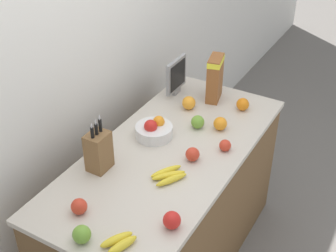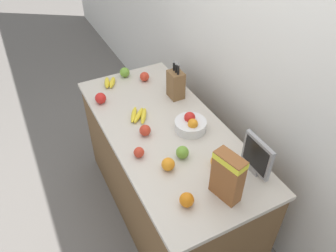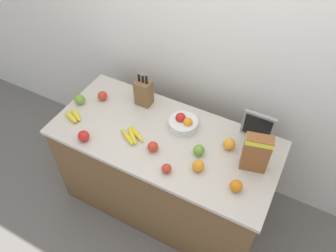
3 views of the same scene
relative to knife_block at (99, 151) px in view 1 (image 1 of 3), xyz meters
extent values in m
cube|color=silver|center=(0.31, 0.36, 0.30)|extent=(9.00, 0.06, 2.60)
cube|color=brown|center=(0.31, -0.24, -0.57)|extent=(1.65, 0.74, 0.86)
cube|color=beige|center=(0.31, -0.24, -0.13)|extent=(1.68, 0.77, 0.03)
cube|color=brown|center=(0.00, 0.00, 0.00)|extent=(0.12, 0.10, 0.21)
cylinder|color=black|center=(-0.03, 0.00, 0.13)|extent=(0.02, 0.02, 0.06)
cube|color=silver|center=(-0.03, 0.00, 0.17)|extent=(0.01, 0.00, 0.02)
cylinder|color=black|center=(0.00, 0.00, 0.13)|extent=(0.02, 0.02, 0.06)
cube|color=silver|center=(0.00, 0.00, 0.18)|extent=(0.01, 0.00, 0.03)
cylinder|color=black|center=(0.03, 0.00, 0.14)|extent=(0.02, 0.02, 0.07)
cube|color=silver|center=(0.03, 0.00, 0.19)|extent=(0.01, 0.00, 0.02)
cube|color=gray|center=(0.90, 0.04, -0.10)|extent=(0.08, 0.03, 0.03)
cube|color=gray|center=(0.90, 0.04, 0.03)|extent=(0.22, 0.02, 0.22)
cube|color=black|center=(0.90, 0.03, 0.03)|extent=(0.19, 0.00, 0.18)
cube|color=brown|center=(0.96, -0.21, 0.04)|extent=(0.18, 0.12, 0.30)
cube|color=yellow|center=(0.96, -0.21, 0.16)|extent=(0.19, 0.12, 0.04)
cylinder|color=silver|center=(0.39, -0.10, -0.08)|extent=(0.22, 0.22, 0.07)
sphere|color=orange|center=(0.43, -0.10, -0.03)|extent=(0.07, 0.07, 0.07)
sphere|color=red|center=(0.37, -0.09, -0.03)|extent=(0.08, 0.08, 0.08)
ellipsoid|color=yellow|center=(0.09, -0.38, -0.09)|extent=(0.17, 0.12, 0.03)
ellipsoid|color=yellow|center=(0.11, -0.36, -0.09)|extent=(0.16, 0.14, 0.03)
ellipsoid|color=yellow|center=(0.13, -0.33, -0.09)|extent=(0.17, 0.12, 0.03)
ellipsoid|color=yellow|center=(-0.38, -0.38, -0.09)|extent=(0.15, 0.11, 0.04)
ellipsoid|color=yellow|center=(-0.40, -0.42, -0.09)|extent=(0.16, 0.09, 0.04)
sphere|color=red|center=(0.30, -0.39, -0.07)|extent=(0.08, 0.08, 0.08)
sphere|color=red|center=(-0.18, -0.54, -0.07)|extent=(0.08, 0.08, 0.08)
sphere|color=#6B9E33|center=(0.60, -0.27, -0.07)|extent=(0.08, 0.08, 0.08)
sphere|color=#6B9E33|center=(-0.45, -0.24, -0.07)|extent=(0.08, 0.08, 0.08)
sphere|color=red|center=(-0.32, -0.12, -0.07)|extent=(0.08, 0.08, 0.08)
sphere|color=red|center=(0.47, -0.51, -0.08)|extent=(0.07, 0.07, 0.07)
sphere|color=orange|center=(0.76, -0.12, -0.07)|extent=(0.09, 0.09, 0.09)
sphere|color=orange|center=(0.92, -0.42, -0.07)|extent=(0.08, 0.08, 0.08)
sphere|color=orange|center=(0.65, -0.40, -0.07)|extent=(0.08, 0.08, 0.08)
camera|label=1|loc=(-1.50, -1.28, 1.44)|focal=50.00mm
camera|label=2|loc=(1.83, -1.00, 1.34)|focal=35.00mm
camera|label=3|loc=(1.07, -1.62, 1.68)|focal=35.00mm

